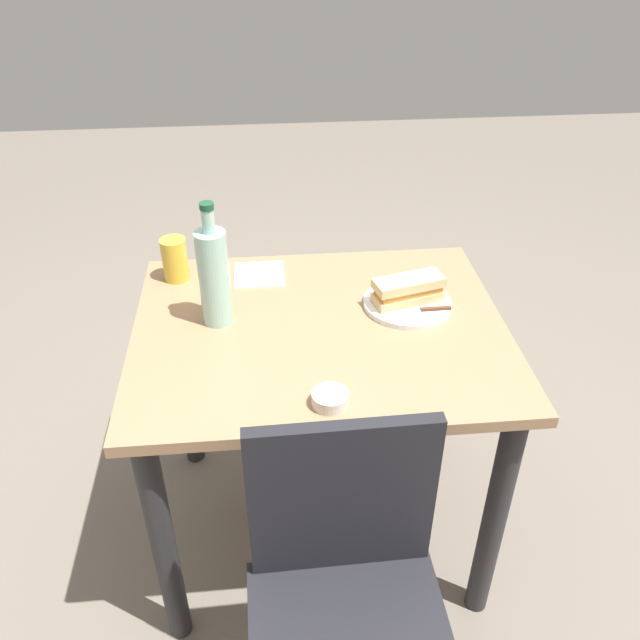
{
  "coord_description": "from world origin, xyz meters",
  "views": [
    {
      "loc": [
        0.13,
        1.34,
        1.7
      ],
      "look_at": [
        0.0,
        0.0,
        0.78
      ],
      "focal_mm": 36.68,
      "sensor_mm": 36.0,
      "label": 1
    }
  ],
  "objects_px": {
    "plate_near": "(407,303)",
    "baguette_sandwich_near": "(408,290)",
    "water_bottle": "(214,276)",
    "olive_bowl": "(330,399)",
    "chair_far": "(346,593)",
    "knife_near": "(421,310)",
    "dining_table": "(320,370)",
    "beer_glass": "(175,259)"
  },
  "relations": [
    {
      "from": "plate_near",
      "to": "baguette_sandwich_near",
      "type": "xyz_separation_m",
      "value": [
        0.0,
        0.0,
        0.04
      ]
    },
    {
      "from": "water_bottle",
      "to": "olive_bowl",
      "type": "height_order",
      "value": "water_bottle"
    },
    {
      "from": "chair_far",
      "to": "water_bottle",
      "type": "height_order",
      "value": "water_bottle"
    },
    {
      "from": "baguette_sandwich_near",
      "to": "olive_bowl",
      "type": "xyz_separation_m",
      "value": [
        0.24,
        0.37,
        -0.03
      ]
    },
    {
      "from": "water_bottle",
      "to": "knife_near",
      "type": "bearing_deg",
      "value": 176.88
    },
    {
      "from": "baguette_sandwich_near",
      "to": "water_bottle",
      "type": "distance_m",
      "value": 0.5
    },
    {
      "from": "chair_far",
      "to": "water_bottle",
      "type": "xyz_separation_m",
      "value": [
        0.25,
        -0.63,
        0.39
      ]
    },
    {
      "from": "chair_far",
      "to": "knife_near",
      "type": "height_order",
      "value": "chair_far"
    },
    {
      "from": "dining_table",
      "to": "beer_glass",
      "type": "relative_size",
      "value": 7.7
    },
    {
      "from": "plate_near",
      "to": "beer_glass",
      "type": "bearing_deg",
      "value": -17.98
    },
    {
      "from": "plate_near",
      "to": "beer_glass",
      "type": "height_order",
      "value": "beer_glass"
    },
    {
      "from": "water_bottle",
      "to": "beer_glass",
      "type": "xyz_separation_m",
      "value": [
        0.12,
        -0.22,
        -0.07
      ]
    },
    {
      "from": "plate_near",
      "to": "dining_table",
      "type": "bearing_deg",
      "value": 17.36
    },
    {
      "from": "chair_far",
      "to": "beer_glass",
      "type": "xyz_separation_m",
      "value": [
        0.38,
        -0.85,
        0.32
      ]
    },
    {
      "from": "dining_table",
      "to": "olive_bowl",
      "type": "height_order",
      "value": "olive_bowl"
    },
    {
      "from": "knife_near",
      "to": "beer_glass",
      "type": "height_order",
      "value": "beer_glass"
    },
    {
      "from": "knife_near",
      "to": "chair_far",
      "type": "bearing_deg",
      "value": 66.22
    },
    {
      "from": "water_bottle",
      "to": "plate_near",
      "type": "bearing_deg",
      "value": -177.45
    },
    {
      "from": "chair_far",
      "to": "water_bottle",
      "type": "distance_m",
      "value": 0.78
    },
    {
      "from": "knife_near",
      "to": "dining_table",
      "type": "bearing_deg",
      "value": 5.26
    },
    {
      "from": "plate_near",
      "to": "olive_bowl",
      "type": "bearing_deg",
      "value": 56.41
    },
    {
      "from": "baguette_sandwich_near",
      "to": "knife_near",
      "type": "bearing_deg",
      "value": 116.37
    },
    {
      "from": "beer_glass",
      "to": "dining_table",
      "type": "bearing_deg",
      "value": 144.05
    },
    {
      "from": "chair_far",
      "to": "baguette_sandwich_near",
      "type": "distance_m",
      "value": 0.76
    },
    {
      "from": "knife_near",
      "to": "water_bottle",
      "type": "height_order",
      "value": "water_bottle"
    },
    {
      "from": "dining_table",
      "to": "knife_near",
      "type": "xyz_separation_m",
      "value": [
        -0.26,
        -0.02,
        0.16
      ]
    },
    {
      "from": "water_bottle",
      "to": "olive_bowl",
      "type": "bearing_deg",
      "value": 125.99
    },
    {
      "from": "plate_near",
      "to": "olive_bowl",
      "type": "xyz_separation_m",
      "value": [
        0.24,
        0.37,
        0.01
      ]
    },
    {
      "from": "olive_bowl",
      "to": "dining_table",
      "type": "bearing_deg",
      "value": -91.06
    },
    {
      "from": "chair_far",
      "to": "knife_near",
      "type": "distance_m",
      "value": 0.71
    },
    {
      "from": "chair_far",
      "to": "beer_glass",
      "type": "relative_size",
      "value": 7.11
    },
    {
      "from": "baguette_sandwich_near",
      "to": "beer_glass",
      "type": "relative_size",
      "value": 1.61
    },
    {
      "from": "dining_table",
      "to": "beer_glass",
      "type": "distance_m",
      "value": 0.51
    },
    {
      "from": "chair_far",
      "to": "olive_bowl",
      "type": "xyz_separation_m",
      "value": [
        0.0,
        -0.28,
        0.27
      ]
    },
    {
      "from": "olive_bowl",
      "to": "chair_far",
      "type": "bearing_deg",
      "value": 90.77
    },
    {
      "from": "baguette_sandwich_near",
      "to": "knife_near",
      "type": "distance_m",
      "value": 0.06
    },
    {
      "from": "chair_far",
      "to": "olive_bowl",
      "type": "bearing_deg",
      "value": -89.23
    },
    {
      "from": "beer_glass",
      "to": "olive_bowl",
      "type": "height_order",
      "value": "beer_glass"
    },
    {
      "from": "chair_far",
      "to": "olive_bowl",
      "type": "height_order",
      "value": "chair_far"
    },
    {
      "from": "baguette_sandwich_near",
      "to": "dining_table",
      "type": "bearing_deg",
      "value": 17.36
    },
    {
      "from": "knife_near",
      "to": "olive_bowl",
      "type": "relative_size",
      "value": 2.23
    },
    {
      "from": "water_bottle",
      "to": "beer_glass",
      "type": "relative_size",
      "value": 2.66
    }
  ]
}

